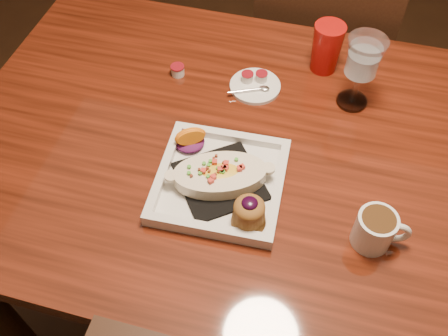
% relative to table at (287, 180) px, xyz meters
% --- Properties ---
extents(floor, '(7.00, 7.00, 0.00)m').
position_rel_table_xyz_m(floor, '(0.00, 0.00, -0.65)').
color(floor, black).
rests_on(floor, ground).
extents(table, '(1.50, 0.90, 0.75)m').
position_rel_table_xyz_m(table, '(0.00, 0.00, 0.00)').
color(table, maroon).
rests_on(table, floor).
extents(chair_far, '(0.42, 0.42, 0.93)m').
position_rel_table_xyz_m(chair_far, '(-0.00, 0.63, -0.15)').
color(chair_far, black).
rests_on(chair_far, floor).
extents(plate, '(0.27, 0.27, 0.08)m').
position_rel_table_xyz_m(plate, '(-0.12, -0.13, 0.12)').
color(plate, silver).
rests_on(plate, table).
extents(coffee_mug, '(0.10, 0.07, 0.08)m').
position_rel_table_xyz_m(coffee_mug, '(0.18, -0.17, 0.14)').
color(coffee_mug, silver).
rests_on(coffee_mug, table).
extents(goblet, '(0.09, 0.09, 0.18)m').
position_rel_table_xyz_m(goblet, '(0.11, 0.19, 0.22)').
color(goblet, silver).
rests_on(goblet, table).
extents(saucer, '(0.12, 0.12, 0.08)m').
position_rel_table_xyz_m(saucer, '(-0.13, 0.18, 0.11)').
color(saucer, silver).
rests_on(saucer, table).
extents(creamer_loose, '(0.03, 0.03, 0.03)m').
position_rel_table_xyz_m(creamer_loose, '(-0.32, 0.18, 0.11)').
color(creamer_loose, silver).
rests_on(creamer_loose, table).
extents(red_tumbler, '(0.07, 0.07, 0.12)m').
position_rel_table_xyz_m(red_tumbler, '(0.02, 0.29, 0.16)').
color(red_tumbler, '#AD0F0C').
rests_on(red_tumbler, table).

